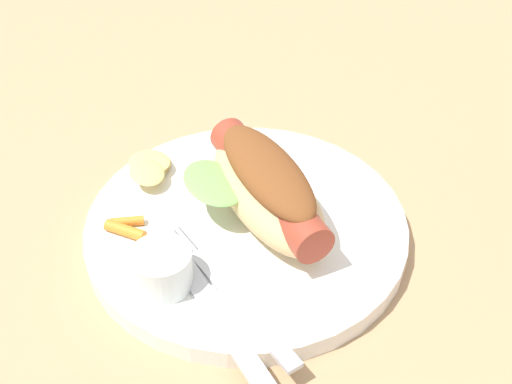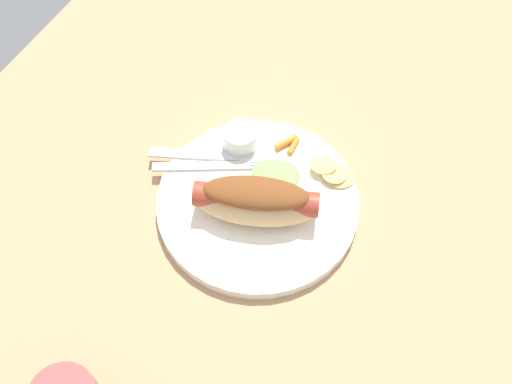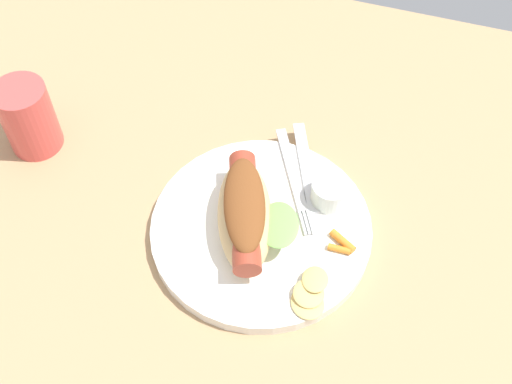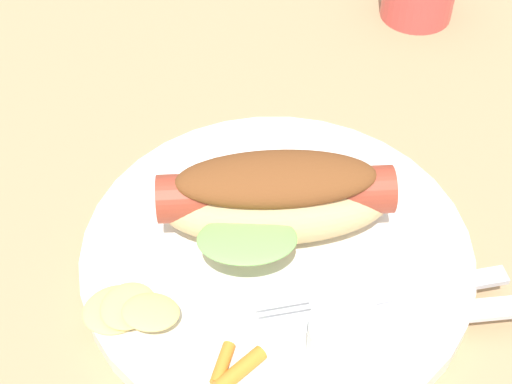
{
  "view_description": "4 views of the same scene",
  "coord_description": "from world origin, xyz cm",
  "views": [
    {
      "loc": [
        -6.72,
        -42.08,
        39.9
      ],
      "look_at": [
        -2.31,
        -0.67,
        4.08
      ],
      "focal_mm": 50.47,
      "sensor_mm": 36.0,
      "label": 1
    },
    {
      "loc": [
        32.12,
        16.17,
        65.62
      ],
      "look_at": [
        -1.3,
        -0.57,
        6.44
      ],
      "focal_mm": 42.67,
      "sensor_mm": 36.0,
      "label": 2
    },
    {
      "loc": [
        -14.76,
        37.84,
        65.42
      ],
      "look_at": [
        -2.03,
        -2.84,
        5.56
      ],
      "focal_mm": 46.91,
      "sensor_mm": 36.0,
      "label": 3
    },
    {
      "loc": [
        -31.97,
        -8.5,
        38.95
      ],
      "look_at": [
        -2.43,
        0.37,
        5.55
      ],
      "focal_mm": 52.15,
      "sensor_mm": 36.0,
      "label": 4
    }
  ],
  "objects": [
    {
      "name": "ground_plane",
      "position": [
        0.0,
        0.0,
        -0.9
      ],
      "size": [
        120.0,
        90.0,
        1.8
      ],
      "primitive_type": "cube",
      "color": "tan"
    },
    {
      "name": "plate",
      "position": [
        -3.14,
        -1.25,
        0.8
      ],
      "size": [
        25.17,
        25.17,
        1.6
      ],
      "primitive_type": "cylinder",
      "color": "white",
      "rests_on": "ground_plane"
    },
    {
      "name": "hot_dog",
      "position": [
        -1.52,
        -0.62,
        4.45
      ],
      "size": [
        12.5,
        15.9,
        5.61
      ],
      "rotation": [
        0.0,
        0.0,
        1.92
      ],
      "color": "#DBB77A",
      "rests_on": "plate"
    },
    {
      "name": "sauce_ramekin",
      "position": [
        -9.62,
        -7.03,
        3.09
      ],
      "size": [
        4.35,
        4.35,
        2.98
      ],
      "primitive_type": "cylinder",
      "color": "white",
      "rests_on": "plate"
    },
    {
      "name": "fork",
      "position": [
        -4.86,
        -8.8,
        1.8
      ],
      "size": [
        8.44,
        14.38,
        0.4
      ],
      "rotation": [
        0.0,
        0.0,
        2.06
      ],
      "color": "silver",
      "rests_on": "plate"
    },
    {
      "name": "knife",
      "position": [
        -5.86,
        -10.76,
        1.78
      ],
      "size": [
        6.6,
        13.07,
        0.36
      ],
      "primitive_type": "cube",
      "rotation": [
        0.0,
        0.0,
        1.97
      ],
      "color": "silver",
      "rests_on": "plate"
    },
    {
      "name": "chips_pile",
      "position": [
        -10.63,
        5.69,
        2.28
      ],
      "size": [
        5.15,
        7.04,
        1.7
      ],
      "color": "#E0C06D",
      "rests_on": "plate"
    },
    {
      "name": "carrot_garnish",
      "position": [
        -12.4,
        -1.35,
        2.02
      ],
      "size": [
        3.3,
        2.67,
        0.9
      ],
      "color": "orange",
      "rests_on": "plate"
    },
    {
      "name": "drinking_cup",
      "position": [
        27.84,
        -5.76,
        4.7
      ],
      "size": [
        6.43,
        6.43,
        9.41
      ],
      "primitive_type": "cylinder",
      "color": "#D84C47",
      "rests_on": "ground_plane"
    }
  ]
}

